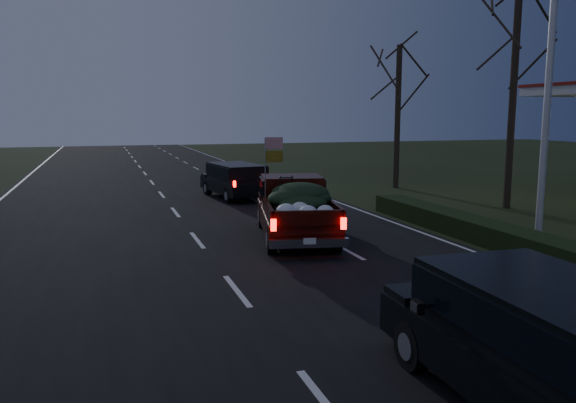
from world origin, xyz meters
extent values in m
plane|color=black|center=(0.00, 0.00, 0.00)|extent=(120.00, 120.00, 0.00)
cube|color=black|center=(0.00, 0.00, 0.01)|extent=(14.00, 120.00, 0.02)
cube|color=black|center=(7.80, 3.00, 0.30)|extent=(1.00, 10.00, 0.60)
cylinder|color=silver|center=(9.50, 2.00, 4.50)|extent=(0.20, 0.20, 9.00)
cylinder|color=black|center=(12.50, 7.00, 4.25)|extent=(0.28, 0.28, 8.50)
cylinder|color=black|center=(11.50, 14.00, 3.50)|extent=(0.28, 0.28, 7.00)
cube|color=black|center=(2.83, 4.48, 0.59)|extent=(2.91, 5.18, 0.54)
cube|color=black|center=(3.01, 5.34, 1.32)|extent=(2.09, 1.90, 0.88)
cube|color=black|center=(3.01, 5.34, 1.42)|extent=(2.16, 1.82, 0.54)
cube|color=black|center=(2.57, 3.24, 0.88)|extent=(2.33, 3.05, 0.06)
ellipsoid|color=black|center=(2.72, 3.71, 1.32)|extent=(1.89, 2.04, 0.59)
cylinder|color=gray|center=(1.97, 4.66, 2.00)|extent=(0.03, 0.03, 1.95)
cube|color=red|center=(2.23, 4.61, 2.81)|extent=(0.50, 0.12, 0.33)
cube|color=gold|center=(2.23, 4.61, 2.42)|extent=(0.50, 0.12, 0.33)
cube|color=black|center=(2.98, 13.06, 0.55)|extent=(2.34, 4.49, 0.54)
cube|color=black|center=(3.01, 12.84, 1.16)|extent=(2.08, 3.32, 0.72)
cube|color=black|center=(3.01, 12.84, 1.23)|extent=(2.16, 3.25, 0.43)
cube|color=black|center=(2.36, -5.86, 0.61)|extent=(2.14, 4.79, 0.59)
cube|color=black|center=(2.35, -6.11, 1.28)|extent=(1.98, 3.51, 0.79)
cube|color=black|center=(2.35, -6.11, 1.36)|extent=(2.07, 3.41, 0.47)
cube|color=black|center=(1.25, -4.89, 1.16)|extent=(0.11, 0.22, 0.16)
camera|label=1|loc=(-2.52, -10.93, 3.59)|focal=35.00mm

